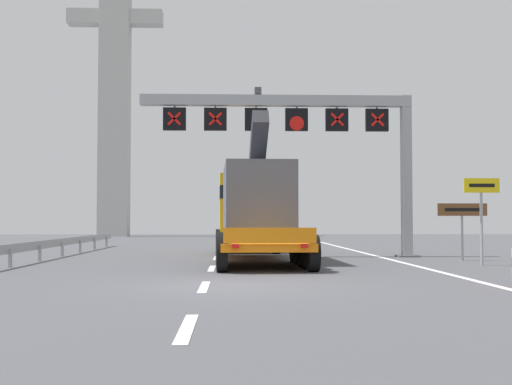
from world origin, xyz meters
TOP-DOWN VIEW (x-y plane):
  - ground at (0.00, 0.00)m, footprint 112.00×112.00m
  - lane_markings at (-0.58, 17.05)m, footprint 0.20×48.69m
  - edge_line_right at (6.20, 12.00)m, footprint 0.20×63.00m
  - overhead_lane_gantry at (3.23, 11.96)m, footprint 11.58×0.90m
  - heavy_haul_truck_orange at (0.89, 11.49)m, footprint 3.38×14.13m
  - exit_sign_yellow at (8.55, 6.73)m, footprint 1.22×0.15m
  - tourist_info_sign_brown at (8.79, 9.31)m, footprint 1.89×0.15m
  - guardrail_left at (-7.15, 11.13)m, footprint 0.13×26.27m
  - bridge_pylon_distant at (-11.14, 47.58)m, footprint 9.00×2.00m

SIDE VIEW (x-z plane):
  - ground at x=0.00m, z-range 0.00..0.00m
  - edge_line_right at x=6.20m, z-range 0.00..0.01m
  - lane_markings at x=-0.58m, z-range 0.00..0.01m
  - guardrail_left at x=-7.15m, z-range 0.18..0.94m
  - tourist_info_sign_brown at x=8.79m, z-range 0.61..2.78m
  - heavy_haul_truck_orange at x=0.89m, z-range -0.66..4.64m
  - exit_sign_yellow at x=8.55m, z-range 0.69..3.65m
  - overhead_lane_gantry at x=3.23m, z-range 1.96..9.03m
  - bridge_pylon_distant at x=-11.14m, z-range 0.39..34.06m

